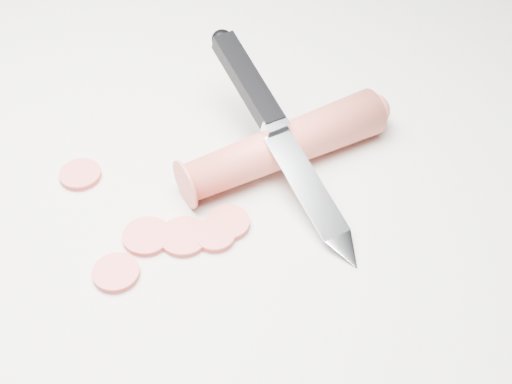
{
  "coord_description": "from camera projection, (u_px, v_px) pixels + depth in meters",
  "views": [
    {
      "loc": [
        0.08,
        -0.38,
        0.41
      ],
      "look_at": [
        0.06,
        -0.01,
        0.02
      ],
      "focal_mm": 50.0,
      "sensor_mm": 36.0,
      "label": 1
    }
  ],
  "objects": [
    {
      "name": "carrot_slice_1",
      "position": [
        116.0,
        273.0,
        0.51
      ],
      "size": [
        0.03,
        0.03,
        0.01
      ],
      "primitive_type": "cylinder",
      "color": "#E25B4E",
      "rests_on": "ground"
    },
    {
      "name": "ground",
      "position": [
        177.0,
        192.0,
        0.56
      ],
      "size": [
        2.4,
        2.4,
        0.0
      ],
      "primitive_type": "plane",
      "color": "silver",
      "rests_on": "ground"
    },
    {
      "name": "carrot_slice_3",
      "position": [
        80.0,
        175.0,
        0.57
      ],
      "size": [
        0.03,
        0.03,
        0.01
      ],
      "primitive_type": "cylinder",
      "color": "#E25B4E",
      "rests_on": "ground"
    },
    {
      "name": "carrot_slice_0",
      "position": [
        147.0,
        237.0,
        0.53
      ],
      "size": [
        0.04,
        0.04,
        0.01
      ],
      "primitive_type": "cylinder",
      "color": "#E25B4E",
      "rests_on": "ground"
    },
    {
      "name": "carrot",
      "position": [
        284.0,
        146.0,
        0.57
      ],
      "size": [
        0.17,
        0.12,
        0.03
      ],
      "primitive_type": "cylinder",
      "rotation": [
        1.57,
        0.0,
        -1.01
      ],
      "color": "#D85142",
      "rests_on": "ground"
    },
    {
      "name": "kitchen_knife",
      "position": [
        284.0,
        138.0,
        0.55
      ],
      "size": [
        0.14,
        0.2,
        0.08
      ],
      "primitive_type": null,
      "color": "silver",
      "rests_on": "ground"
    },
    {
      "name": "carrot_slice_2",
      "position": [
        228.0,
        223.0,
        0.54
      ],
      "size": [
        0.03,
        0.03,
        0.01
      ],
      "primitive_type": "cylinder",
      "color": "#E25B4E",
      "rests_on": "ground"
    },
    {
      "name": "carrot_slice_5",
      "position": [
        215.0,
        236.0,
        0.53
      ],
      "size": [
        0.03,
        0.03,
        0.01
      ],
      "primitive_type": "cylinder",
      "color": "#E25B4E",
      "rests_on": "ground"
    },
    {
      "name": "carrot_slice_4",
      "position": [
        184.0,
        237.0,
        0.53
      ],
      "size": [
        0.04,
        0.04,
        0.01
      ],
      "primitive_type": "cylinder",
      "color": "#E25B4E",
      "rests_on": "ground"
    }
  ]
}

